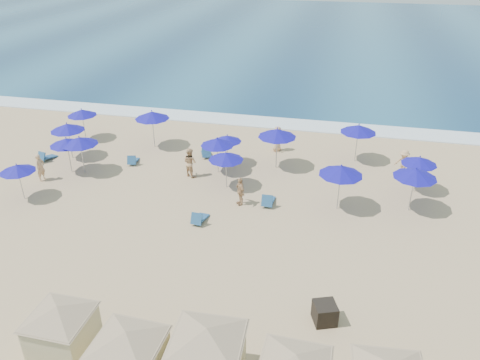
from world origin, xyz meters
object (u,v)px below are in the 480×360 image
Objects in this scene: umbrella_2 at (67,127)px; beachgoer_3 at (403,163)px; cabana_2 at (207,351)px; umbrella_8 at (341,170)px; umbrella_3 at (80,141)px; umbrella_12 at (217,142)px; cabana_1 at (128,353)px; trash_bin at (325,313)px; umbrella_1 at (66,142)px; umbrella_11 at (415,173)px; umbrella_6 at (226,156)px; umbrella_4 at (152,115)px; umbrella_0 at (82,113)px; umbrella_7 at (277,133)px; beachgoer_0 at (40,167)px; beachgoer_1 at (190,162)px; beachgoer_2 at (240,191)px; beachgoer_4 at (277,139)px; umbrella_5 at (227,138)px; umbrella_10 at (419,161)px; umbrella_9 at (359,129)px; umbrella_13 at (17,168)px; cabana_0 at (61,326)px.

beachgoer_3 is at bearing 5.73° from umbrella_2.
umbrella_8 is (3.64, 12.56, 0.65)m from cabana_2.
umbrella_3 is 8.38m from umbrella_12.
cabana_1 is 16.02m from umbrella_12.
umbrella_1 is (-16.41, 9.54, 1.63)m from trash_bin.
umbrella_6 is at bearing 177.98° from umbrella_11.
umbrella_4 is 1.04× the size of umbrella_11.
umbrella_7 is (14.32, -1.58, 0.33)m from umbrella_0.
umbrella_2 is 5.55m from umbrella_4.
beachgoer_0 is at bearing -83.66° from umbrella_0.
beachgoer_1 is at bearing -43.96° from umbrella_4.
umbrella_11 is (3.93, 9.37, 1.84)m from trash_bin.
trash_bin is 5.36m from cabana_2.
beachgoer_4 is at bearing 137.97° from beachgoer_2.
umbrella_5 is 1.19× the size of beachgoer_4.
umbrella_8 reaches higher than beachgoer_3.
beachgoer_2 is at bearing -82.13° from beachgoer_0.
umbrella_5 is 1.22× the size of beachgoer_3.
umbrella_7 is 8.46m from umbrella_10.
umbrella_9 reaches higher than umbrella_5.
umbrella_4 is 1.03× the size of umbrella_9.
beachgoer_3 is (21.37, 2.14, -1.32)m from umbrella_2.
umbrella_1 reaches higher than umbrella_6.
beachgoer_2 is (11.27, -1.56, -1.23)m from umbrella_1.
beachgoer_1 is (-1.53, -0.87, -1.14)m from umbrella_12.
umbrella_1 is 18.30m from umbrella_9.
umbrella_7 reaches higher than umbrella_3.
umbrella_10 is at bearing -101.41° from beachgoer_4.
umbrella_8 reaches higher than beachgoer_4.
beachgoer_4 is at bearing 45.96° from umbrella_5.
umbrella_1 reaches higher than beachgoer_2.
trash_bin is 8.90m from umbrella_8.
trash_bin is at bearing -38.65° from umbrella_0.
umbrella_3 is 9.16m from umbrella_6.
cabana_1 is 1.88× the size of umbrella_6.
umbrella_6 is (-2.87, 13.59, 0.35)m from cabana_2.
umbrella_9 is (18.52, 3.66, 0.10)m from umbrella_2.
umbrella_10 is (4.42, 11.65, 1.56)m from trash_bin.
umbrella_13 is at bearing -153.09° from umbrella_9.
umbrella_3 is at bearing 131.79° from beachgoer_4.
umbrella_7 reaches higher than beachgoer_0.
cabana_1 is at bearing -109.60° from umbrella_9.
cabana_0 is at bearing -117.31° from umbrella_9.
cabana_1 is 16.98m from umbrella_3.
umbrella_12 is (8.15, 1.95, -0.12)m from umbrella_3.
beachgoer_2 is (1.93, -4.79, -1.00)m from umbrella_5.
umbrella_4 reaches higher than umbrella_3.
umbrella_10 is 0.88× the size of umbrella_11.
umbrella_2 is at bearing 174.38° from umbrella_11.
cabana_2 reaches higher than umbrella_7.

